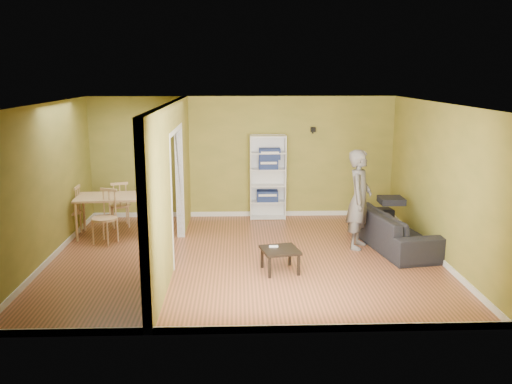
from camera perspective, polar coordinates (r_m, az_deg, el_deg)
room_shell at (r=8.94m, az=-1.24°, el=0.97°), size 6.50×6.50×6.50m
partition at (r=9.01m, az=-8.89°, el=0.90°), size 0.22×5.50×2.60m
wall_speaker at (r=11.62m, az=6.03°, el=6.56°), size 0.10×0.10×0.10m
sofa at (r=10.05m, az=14.35°, el=-3.23°), size 2.39×1.34×0.86m
person at (r=9.72m, az=10.87°, el=0.11°), size 0.93×0.84×2.08m
bookshelf at (r=11.59m, az=1.24°, el=1.60°), size 0.76×0.33×1.80m
paper_box_navy_a at (r=11.63m, az=1.20°, el=-0.39°), size 0.45×0.29×0.23m
paper_box_navy_b at (r=11.49m, az=1.31°, el=2.98°), size 0.40×0.26×0.21m
paper_box_navy_c at (r=11.46m, az=1.44°, el=4.15°), size 0.44×0.29×0.23m
coffee_table at (r=8.58m, az=2.55°, el=-6.36°), size 0.56×0.56×0.37m
game_controller at (r=8.64m, az=1.86°, el=-5.73°), size 0.14×0.04×0.03m
dining_table at (r=10.74m, az=-15.16°, el=-0.80°), size 1.24×0.83×0.78m
chair_left at (r=11.00m, az=-19.03°, el=-1.88°), size 0.45×0.45×0.97m
chair_near at (r=10.29m, az=-15.67°, el=-2.54°), size 0.60×0.60×1.00m
chair_far at (r=11.33m, az=-14.17°, el=-1.21°), size 0.56×0.56×0.96m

